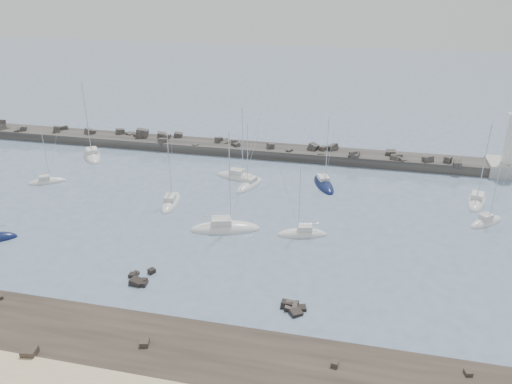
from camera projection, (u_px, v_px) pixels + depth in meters
The scene contains 16 objects.
ground at pixel (202, 245), 69.07m from camera, with size 400.00×400.00×0.00m, color slate.
rock_shelf at pixel (131, 353), 49.50m from camera, with size 140.00×12.00×1.99m.
rock_cluster_near at pixel (139, 281), 60.87m from camera, with size 3.00×3.96×1.53m.
rock_cluster_far at pixel (292, 308), 55.93m from camera, with size 3.01×3.23×1.29m.
breakwater at pixel (225, 150), 104.34m from camera, with size 115.00×6.57×5.15m.
lighthouse at pixel (509, 158), 92.08m from camera, with size 7.00×7.00×14.60m.
sailboat_0 at pixel (47, 182), 89.16m from camera, with size 6.53×5.01×10.30m.
sailboat_1 at pixel (92, 156), 101.80m from camera, with size 8.63×10.23×16.19m.
sailboat_3 at pixel (171, 203), 81.16m from camera, with size 3.55×8.34×12.84m.
sailboat_4 at pixel (239, 177), 91.12m from camera, with size 9.40×4.38×14.26m.
sailboat_5 at pixel (250, 185), 87.74m from camera, with size 4.70×8.12×12.33m.
sailboat_6 at pixel (225, 229), 72.95m from camera, with size 10.71×5.85×16.17m.
sailboat_7 at pixel (324, 185), 88.08m from camera, with size 5.67×8.98×13.58m.
sailboat_8 at pixel (302, 234), 71.47m from camera, with size 7.45×3.89×11.47m.
sailboat_9 at pixel (476, 201), 81.72m from camera, with size 4.91×9.28×14.08m.
sailboat_11 at pixel (486, 223), 74.80m from camera, with size 6.30×6.04×10.82m.
Camera 1 is at (20.76, -56.93, 34.77)m, focal length 35.00 mm.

